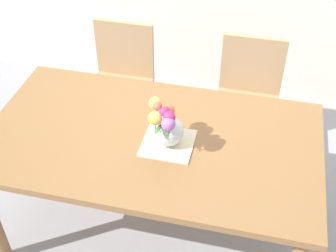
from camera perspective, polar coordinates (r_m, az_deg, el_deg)
name	(u,v)px	position (r m, az deg, el deg)	size (l,w,h in m)	color
ground_plane	(154,227)	(2.95, -1.72, -12.48)	(12.00, 12.00, 0.00)	#939399
dining_table	(152,148)	(2.45, -2.03, -2.83)	(1.76, 0.99, 0.76)	olive
chair_left	(121,77)	(3.28, -5.86, 6.13)	(0.42, 0.42, 0.90)	tan
chair_right	(248,94)	(3.14, 9.99, 3.94)	(0.42, 0.42, 0.90)	tan
placemat	(168,143)	(2.34, 0.00, -2.16)	(0.26, 0.26, 0.01)	beige
flower_vase	(166,126)	(2.25, -0.22, 0.04)	(0.19, 0.22, 0.27)	silver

